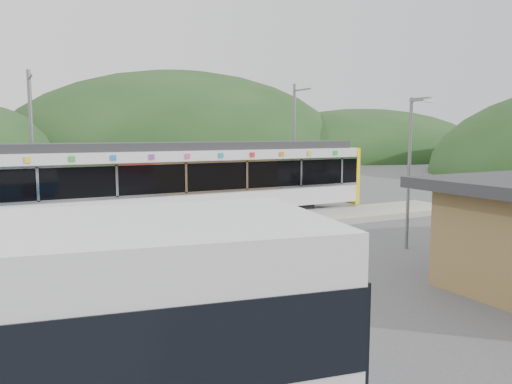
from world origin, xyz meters
name	(u,v)px	position (x,y,z in m)	size (l,w,h in m)	color
ground	(257,245)	(0.00, 0.00, 0.00)	(120.00, 120.00, 0.00)	#4C4C4F
hills	(314,213)	(6.19, 5.29, 0.00)	(146.00, 149.00, 26.00)	#1E3D19
platform	(221,227)	(0.00, 3.30, 0.15)	(26.00, 3.20, 0.30)	#9E9E99
yellow_line	(234,228)	(0.00, 2.00, 0.30)	(26.00, 0.10, 0.01)	yellow
train	(165,179)	(-1.62, 6.00, 2.06)	(20.44, 3.01, 3.74)	black
catenary_mast_west	(32,145)	(-7.00, 8.56, 3.65)	(0.18, 1.80, 7.00)	slate
catenary_mast_east	(294,142)	(7.00, 8.56, 3.65)	(0.18, 1.80, 7.00)	slate
lamp_post	(412,159)	(4.60, -3.12, 3.26)	(0.35, 0.97, 5.44)	slate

